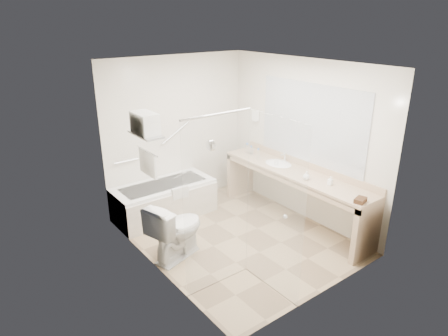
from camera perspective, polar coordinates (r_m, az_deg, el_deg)
floor at (r=5.99m, az=1.76°, el=-9.79°), size 3.20×3.20×0.00m
ceiling at (r=5.18m, az=2.07°, el=14.70°), size 2.60×3.20×0.10m
wall_back at (r=6.72m, az=-6.73°, el=5.15°), size 2.60×0.10×2.50m
wall_front at (r=4.43m, az=15.05°, el=-3.98°), size 2.60×0.10×2.50m
wall_left at (r=4.80m, az=-10.26°, el=-1.58°), size 0.10×3.20×2.50m
wall_right at (r=6.32m, az=11.12°, el=3.88°), size 0.10×3.20×2.50m
bathtub at (r=6.54m, az=-8.52°, el=-4.53°), size 1.60×0.73×0.59m
grab_bar_short at (r=6.38m, az=-13.78°, el=0.96°), size 0.40×0.03×0.03m
grab_bar_long at (r=6.67m, az=-6.93°, el=5.01°), size 0.53×0.03×0.33m
shower_enclosure at (r=4.51m, az=3.03°, el=-5.40°), size 0.96×0.91×2.11m
towel_shelf at (r=4.99m, az=-11.16°, el=5.35°), size 0.24×0.55×0.81m
vanity_counter at (r=6.24m, az=10.05°, el=-2.23°), size 0.55×2.70×0.95m
sink at (r=6.45m, az=7.76°, el=0.40°), size 0.40×0.52×0.14m
faucet at (r=6.51m, az=8.72°, el=1.58°), size 0.03×0.03×0.14m
mirror at (r=6.14m, az=12.29°, el=6.20°), size 0.02×2.00×1.20m
hairdryer_unit at (r=6.95m, az=4.52°, el=7.47°), size 0.08×0.10×0.18m
toilet at (r=5.39m, az=-6.81°, el=-8.75°), size 0.92×0.68×0.81m
amenity_basket at (r=5.35m, az=18.91°, el=-4.37°), size 0.20×0.15×0.06m
soap_bottle_a at (r=5.76m, az=14.91°, el=-2.09°), size 0.07×0.13×0.06m
soap_bottle_b at (r=5.86m, az=11.67°, el=-1.19°), size 0.14×0.15×0.10m
water_bottle_left at (r=6.83m, az=3.31°, el=2.76°), size 0.06×0.06×0.18m
water_bottle_mid at (r=6.74m, az=3.90°, el=2.44°), size 0.05×0.05×0.17m
water_bottle_right at (r=6.57m, az=4.91°, el=1.97°), size 0.06×0.06×0.19m
drinking_glass_near at (r=6.30m, az=7.47°, el=0.64°), size 0.07×0.07×0.09m
drinking_glass_far at (r=6.85m, az=3.96°, el=2.49°), size 0.10×0.10×0.10m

